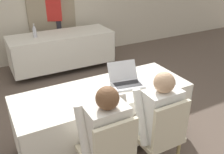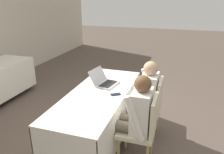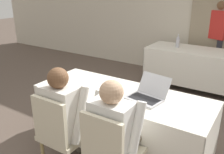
# 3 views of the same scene
# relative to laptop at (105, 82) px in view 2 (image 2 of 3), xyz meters

# --- Properties ---
(ground_plane) EXTENTS (24.00, 24.00, 0.00)m
(ground_plane) POSITION_rel_laptop_xyz_m (-0.30, -0.01, -0.78)
(ground_plane) COLOR brown
(conference_table_near) EXTENTS (2.01, 0.76, 0.73)m
(conference_table_near) POSITION_rel_laptop_xyz_m (-0.30, -0.01, -0.22)
(conference_table_near) COLOR white
(conference_table_near) RESTS_ON ground_plane
(laptop) EXTENTS (0.41, 0.42, 0.22)m
(laptop) POSITION_rel_laptop_xyz_m (0.00, 0.00, 0.00)
(laptop) COLOR #B7B7BC
(laptop) RESTS_ON conference_table_near
(cell_phone) EXTENTS (0.13, 0.15, 0.01)m
(cell_phone) POSITION_rel_laptop_xyz_m (-0.30, -0.26, -0.04)
(cell_phone) COLOR black
(cell_phone) RESTS_ON conference_table_near
(paper_beside_laptop) EXTENTS (0.31, 0.35, 0.00)m
(paper_beside_laptop) POSITION_rel_laptop_xyz_m (-1.08, 0.04, -0.04)
(paper_beside_laptop) COLOR white
(paper_beside_laptop) RESTS_ON conference_table_near
(chair_near_left) EXTENTS (0.44, 0.44, 0.90)m
(chair_near_left) POSITION_rel_laptop_xyz_m (-0.60, -0.70, -0.28)
(chair_near_left) COLOR tan
(chair_near_left) RESTS_ON ground_plane
(chair_near_right) EXTENTS (0.44, 0.44, 0.90)m
(chair_near_right) POSITION_rel_laptop_xyz_m (-0.01, -0.70, -0.28)
(chair_near_right) COLOR tan
(chair_near_right) RESTS_ON ground_plane
(person_checkered_shirt) EXTENTS (0.50, 0.52, 1.16)m
(person_checkered_shirt) POSITION_rel_laptop_xyz_m (-0.60, -0.60, -0.12)
(person_checkered_shirt) COLOR #665B4C
(person_checkered_shirt) RESTS_ON ground_plane
(person_white_shirt) EXTENTS (0.50, 0.52, 1.16)m
(person_white_shirt) POSITION_rel_laptop_xyz_m (-0.01, -0.60, -0.12)
(person_white_shirt) COLOR #665B4C
(person_white_shirt) RESTS_ON ground_plane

